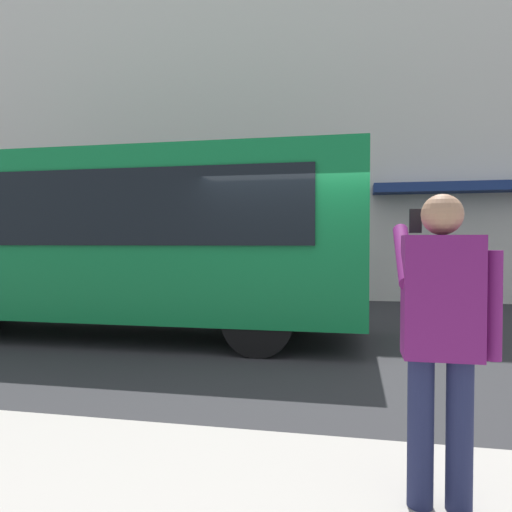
# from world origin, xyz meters

# --- Properties ---
(ground_plane) EXTENTS (60.00, 60.00, 0.00)m
(ground_plane) POSITION_xyz_m (0.00, 0.00, 0.00)
(ground_plane) COLOR #2B2B2D
(building_facade_far) EXTENTS (28.00, 1.55, 12.00)m
(building_facade_far) POSITION_xyz_m (-0.02, -6.80, 5.99)
(building_facade_far) COLOR beige
(building_facade_far) RESTS_ON ground_plane
(red_bus) EXTENTS (9.05, 2.54, 3.08)m
(red_bus) POSITION_xyz_m (3.52, -0.56, 1.68)
(red_bus) COLOR #0F7238
(red_bus) RESTS_ON ground_plane
(pedestrian_photographer) EXTENTS (0.53, 0.52, 1.70)m
(pedestrian_photographer) POSITION_xyz_m (-1.26, 4.36, 1.14)
(pedestrian_photographer) COLOR #1E2347
(pedestrian_photographer) RESTS_ON sidewalk_curb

